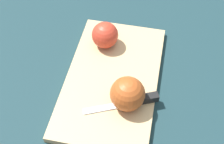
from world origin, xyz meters
TOP-DOWN VIEW (x-y plane):
  - ground_plane at (0.00, 0.00)m, footprint 4.00×4.00m
  - cutting_board at (0.00, 0.00)m, footprint 0.42×0.29m
  - apple_half_left at (-0.11, -0.02)m, footprint 0.07×0.07m
  - apple_half_right at (0.08, 0.03)m, footprint 0.08×0.08m
  - knife at (0.07, 0.06)m, footprint 0.05×0.17m

SIDE VIEW (x-z plane):
  - ground_plane at x=0.00m, z-range 0.00..0.00m
  - cutting_board at x=0.00m, z-range 0.00..0.02m
  - knife at x=0.07m, z-range 0.02..0.03m
  - apple_half_left at x=-0.11m, z-range 0.02..0.09m
  - apple_half_right at x=0.08m, z-range 0.02..0.09m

